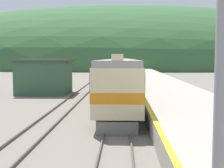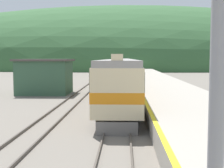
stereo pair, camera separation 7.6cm
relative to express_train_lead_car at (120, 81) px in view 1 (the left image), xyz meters
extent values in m
cube|color=#4C443D|center=(-0.72, 41.53, -2.16)|extent=(0.08, 180.00, 0.16)
cube|color=#4C443D|center=(0.72, 41.53, -2.16)|extent=(0.08, 180.00, 0.16)
cube|color=#4C443D|center=(-5.35, 41.53, -2.16)|extent=(0.08, 180.00, 0.16)
cube|color=#4C443D|center=(-3.91, 41.53, -2.16)|extent=(0.08, 180.00, 0.16)
cube|color=#9E9689|center=(5.08, 21.53, -1.68)|extent=(6.56, 140.00, 1.10)
cube|color=yellow|center=(1.91, 21.53, -1.13)|extent=(0.24, 140.00, 0.01)
ellipsoid|color=#335B33|center=(0.00, 117.22, -2.24)|extent=(237.96, 107.08, 53.59)
cube|color=#385B42|center=(-9.00, 9.78, -0.30)|extent=(5.79, 5.06, 3.86)
cube|color=#47423D|center=(-9.00, 9.78, 1.75)|extent=(6.29, 5.56, 0.24)
cube|color=black|center=(0.00, 0.23, -1.81)|extent=(2.43, 19.30, 0.85)
cube|color=beige|center=(0.00, 0.23, 0.03)|extent=(2.96, 20.54, 2.84)
cube|color=orange|center=(0.00, 0.23, -0.19)|extent=(2.99, 20.56, 0.62)
cube|color=black|center=(0.00, 0.23, 0.66)|extent=(2.98, 19.30, 0.85)
cube|color=gray|center=(0.00, 0.23, 1.65)|extent=(2.78, 20.54, 0.40)
cube|color=black|center=(0.00, -8.90, 0.66)|extent=(3.00, 2.20, 1.13)
cube|color=beige|center=(0.00, -9.58, 2.03)|extent=(0.64, 0.80, 0.36)
cube|color=slate|center=(0.00, -9.83, -1.85)|extent=(2.31, 0.40, 0.77)
cube|color=black|center=(0.00, 22.18, -1.81)|extent=(2.43, 20.26, 0.85)
cube|color=beige|center=(0.00, 22.18, 0.03)|extent=(2.96, 21.55, 2.84)
cube|color=orange|center=(0.00, 22.18, -0.19)|extent=(2.99, 21.57, 0.62)
cube|color=black|center=(0.00, 22.18, 0.66)|extent=(2.98, 20.26, 0.85)
cube|color=gray|center=(0.00, 22.18, 1.65)|extent=(2.78, 21.55, 0.40)
cube|color=black|center=(0.00, 44.63, -1.81)|extent=(2.43, 20.26, 0.85)
cube|color=beige|center=(0.00, 44.63, 0.03)|extent=(2.96, 21.55, 2.84)
cube|color=orange|center=(0.00, 44.63, -0.19)|extent=(2.99, 21.57, 0.62)
cube|color=black|center=(0.00, 44.63, 0.66)|extent=(2.98, 20.26, 0.85)
cube|color=gray|center=(0.00, 44.63, 1.65)|extent=(2.78, 21.55, 0.40)
cylinder|color=gray|center=(1.53, -22.83, 1.58)|extent=(0.20, 0.20, 7.64)
camera|label=1|loc=(0.32, -26.65, 2.00)|focal=50.00mm
camera|label=2|loc=(0.39, -26.65, 2.00)|focal=50.00mm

